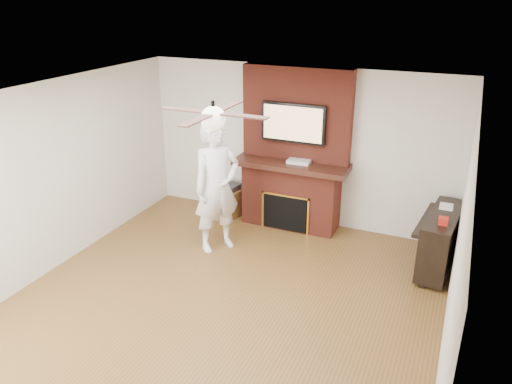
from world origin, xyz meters
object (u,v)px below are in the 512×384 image
at_px(person, 217,187).
at_px(side_table, 229,200).
at_px(fireplace, 293,165).
at_px(piano, 440,240).

xyz_separation_m(person, side_table, (-0.39, 1.13, -0.71)).
xyz_separation_m(fireplace, side_table, (-1.10, -0.07, -0.75)).
bearing_deg(side_table, piano, 2.73).
xyz_separation_m(person, piano, (3.01, 0.65, -0.52)).
distance_m(fireplace, side_table, 1.33).
bearing_deg(piano, person, -161.73).
bearing_deg(person, side_table, 54.08).
height_order(person, side_table, person).
relative_size(fireplace, person, 1.30).
bearing_deg(fireplace, side_table, -176.51).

